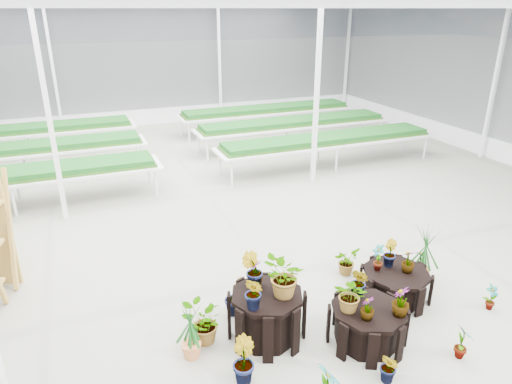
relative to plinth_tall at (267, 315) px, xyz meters
name	(u,v)px	position (x,y,z in m)	size (l,w,h in m)	color
ground_plane	(267,286)	(0.49, 1.12, -0.35)	(24.00, 24.00, 0.00)	gray
greenhouse_shell	(268,154)	(0.49, 1.12, 1.90)	(18.00, 24.00, 4.50)	white
steel_frame	(268,154)	(0.49, 1.12, 1.90)	(18.00, 24.00, 4.50)	silver
nursery_benches	(171,146)	(0.49, 8.32, 0.07)	(16.00, 7.00, 0.84)	silver
plinth_tall	(267,315)	(0.00, 0.00, 0.00)	(1.02, 1.02, 0.69)	black
plinth_mid	(367,325)	(1.20, -0.60, -0.08)	(1.02, 1.02, 0.54)	black
plinth_low	(395,284)	(2.20, 0.10, -0.11)	(1.05, 1.05, 0.47)	black
nursery_plants	(314,294)	(0.69, -0.05, 0.20)	(4.70, 2.86, 1.29)	#114213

